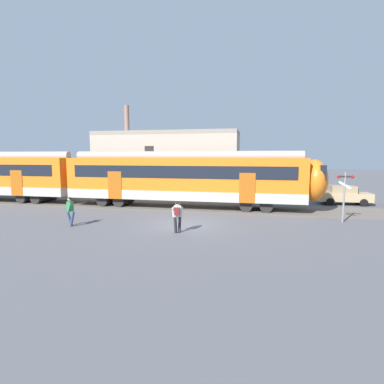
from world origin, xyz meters
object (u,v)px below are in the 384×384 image
object	(u,v)px
pedestrian_green	(70,209)
parked_car_tan	(344,195)
commuter_train	(83,177)
crossing_signal	(345,189)
pedestrian_white	(177,214)

from	to	relation	value
pedestrian_green	parked_car_tan	distance (m)	20.77
commuter_train	pedestrian_green	distance (m)	8.52
pedestrian_green	crossing_signal	distance (m)	16.00
pedestrian_green	pedestrian_white	bearing A→B (deg)	-1.86
commuter_train	parked_car_tan	world-z (taller)	commuter_train
pedestrian_green	crossing_signal	world-z (taller)	crossing_signal
parked_car_tan	crossing_signal	xyz separation A→B (m)	(-1.93, -7.23, 1.23)
commuter_train	pedestrian_green	world-z (taller)	commuter_train
crossing_signal	parked_car_tan	bearing A→B (deg)	75.03
commuter_train	pedestrian_white	bearing A→B (deg)	-37.37
parked_car_tan	pedestrian_green	bearing A→B (deg)	-146.53
pedestrian_white	parked_car_tan	size ratio (longest dim) A/B	0.41
pedestrian_white	parked_car_tan	xyz separation A→B (m)	(11.01, 11.66, -0.21)
pedestrian_white	parked_car_tan	world-z (taller)	pedestrian_white
parked_car_tan	pedestrian_white	bearing A→B (deg)	-133.35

